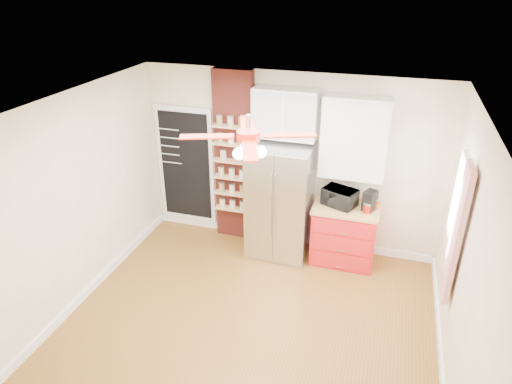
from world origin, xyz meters
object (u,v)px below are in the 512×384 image
(toaster_oven, at_px, (339,197))
(ceiling_fan, at_px, (248,136))
(red_cabinet, at_px, (344,234))
(pantry_jar_oats, at_px, (223,155))
(coffee_maker, at_px, (370,201))
(canister_left, at_px, (367,209))
(fridge, at_px, (280,201))

(toaster_oven, bearing_deg, ceiling_fan, -93.82)
(red_cabinet, distance_m, pantry_jar_oats, 2.15)
(red_cabinet, bearing_deg, pantry_jar_oats, 176.62)
(red_cabinet, bearing_deg, coffee_maker, 1.68)
(red_cabinet, height_order, pantry_jar_oats, pantry_jar_oats)
(red_cabinet, xyz_separation_m, ceiling_fan, (-0.92, -1.68, 1.97))
(canister_left, bearing_deg, fridge, 178.45)
(ceiling_fan, relative_size, coffee_maker, 4.89)
(canister_left, bearing_deg, ceiling_fan, -127.11)
(red_cabinet, bearing_deg, fridge, -177.05)
(fridge, bearing_deg, ceiling_fan, -88.24)
(toaster_oven, xyz_separation_m, coffee_maker, (0.42, -0.02, 0.02))
(fridge, height_order, canister_left, fridge)
(canister_left, bearing_deg, coffee_maker, 77.24)
(red_cabinet, xyz_separation_m, coffee_maker, (0.31, 0.01, 0.59))
(toaster_oven, relative_size, canister_left, 3.71)
(ceiling_fan, height_order, canister_left, ceiling_fan)
(fridge, height_order, red_cabinet, fridge)
(red_cabinet, distance_m, canister_left, 0.59)
(ceiling_fan, relative_size, canister_left, 11.24)
(ceiling_fan, height_order, coffee_maker, ceiling_fan)
(fridge, xyz_separation_m, pantry_jar_oats, (-0.93, 0.16, 0.57))
(canister_left, distance_m, pantry_jar_oats, 2.25)
(fridge, distance_m, pantry_jar_oats, 1.10)
(red_cabinet, xyz_separation_m, canister_left, (0.29, -0.08, 0.51))
(pantry_jar_oats, bearing_deg, ceiling_fan, -61.25)
(coffee_maker, bearing_deg, toaster_oven, -158.83)
(ceiling_fan, relative_size, toaster_oven, 3.03)
(pantry_jar_oats, bearing_deg, coffee_maker, -2.67)
(red_cabinet, relative_size, canister_left, 7.55)
(red_cabinet, relative_size, pantry_jar_oats, 6.87)
(toaster_oven, distance_m, coffee_maker, 0.42)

